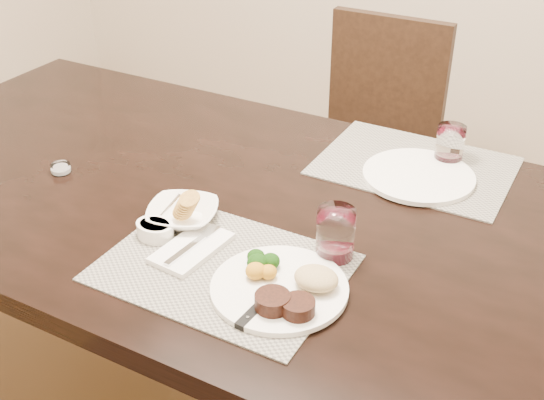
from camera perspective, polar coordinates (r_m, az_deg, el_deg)
The scene contains 13 objects.
dining_table at distance 1.60m, azimuth -3.47°, elevation -2.22°, with size 2.00×1.00×0.75m.
chair_far at distance 2.42m, azimuth 8.39°, elevation 5.31°, with size 0.42×0.42×0.90m.
placemat_near at distance 1.33m, azimuth -4.14°, elevation -5.67°, with size 0.46×0.34×0.00m, color gray.
placemat_far at distance 1.72m, azimuth 11.85°, elevation 2.81°, with size 0.46×0.34×0.00m, color gray.
dinner_plate at distance 1.26m, azimuth 1.05°, elevation -7.29°, with size 0.26×0.26×0.05m.
napkin_fork at distance 1.38m, azimuth -6.70°, elevation -3.99°, with size 0.11×0.18×0.02m.
steak_knife at distance 1.24m, azimuth -0.83°, elevation -8.68°, with size 0.03×0.23×0.01m.
cracker_bowl at distance 1.46m, azimuth -7.46°, elevation -1.12°, with size 0.19×0.19×0.07m.
sauce_ramekin at distance 1.43m, azimuth -9.75°, elevation -2.43°, with size 0.08×0.12×0.07m.
wine_glass_near at distance 1.34m, azimuth 5.32°, elevation -3.00°, with size 0.08×0.08×0.10m.
far_plate at distance 1.66m, azimuth 12.16°, elevation 2.01°, with size 0.27×0.27×0.01m, color white.
wine_glass_far at distance 1.73m, azimuth 14.64°, elevation 4.39°, with size 0.07×0.07×0.10m.
salt_cellar at distance 1.73m, azimuth -17.25°, elevation 2.50°, with size 0.05×0.05×0.02m.
Camera 1 is at (0.73, -1.12, 1.56)m, focal length 45.00 mm.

